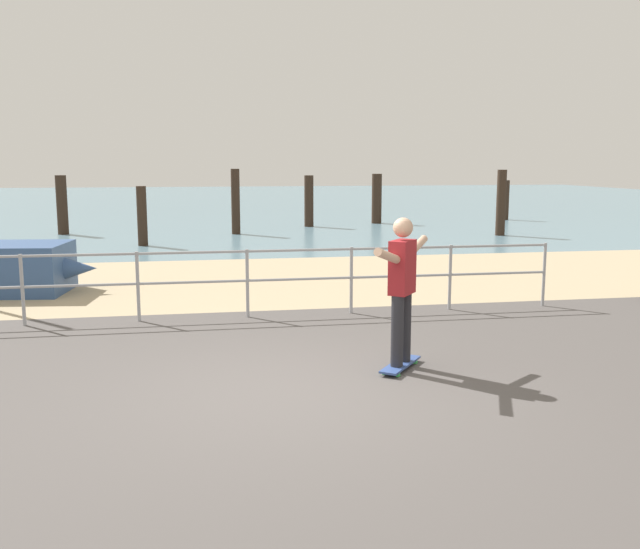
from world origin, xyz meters
TOP-DOWN VIEW (x-y plane):
  - ground_plane at (0.00, -1.00)m, footprint 24.00×10.00m
  - beach_strip at (0.00, 7.00)m, footprint 24.00×6.00m
  - sea_surface at (0.00, 35.00)m, footprint 72.00×50.00m
  - railing_fence at (-1.74, 3.60)m, footprint 12.81×0.05m
  - skateboard at (1.36, 0.60)m, footprint 0.65×0.76m
  - skateboarder at (1.36, 0.60)m, footprint 0.95×1.20m
  - groyne_post_0 at (-5.08, 16.89)m, footprint 0.34×0.34m
  - groyne_post_1 at (-2.34, 13.25)m, footprint 0.27×0.27m
  - groyne_post_2 at (0.41, 16.01)m, footprint 0.28×0.28m
  - groyne_post_3 at (3.15, 18.20)m, footprint 0.33×0.33m
  - groyne_post_4 at (5.89, 19.11)m, footprint 0.37×0.37m
  - groyne_post_5 at (8.64, 14.12)m, footprint 0.29×0.29m
  - groyne_post_6 at (11.38, 19.76)m, footprint 0.29×0.29m

SIDE VIEW (x-z plane):
  - ground_plane at x=0.00m, z-range -0.02..0.02m
  - beach_strip at x=0.00m, z-range -0.02..0.02m
  - sea_surface at x=0.00m, z-range -0.02..0.02m
  - skateboard at x=1.36m, z-range 0.03..0.11m
  - railing_fence at x=-1.74m, z-range 0.17..1.22m
  - groyne_post_6 at x=11.38m, z-range 0.00..1.60m
  - groyne_post_1 at x=-2.34m, z-range 0.00..1.67m
  - groyne_post_3 at x=3.15m, z-range 0.00..1.85m
  - groyne_post_4 at x=5.89m, z-range 0.00..1.88m
  - groyne_post_0 at x=-5.08m, z-range 0.00..1.91m
  - skateboarder at x=1.36m, z-range 0.19..1.84m
  - groyne_post_5 at x=8.64m, z-range 0.00..2.09m
  - groyne_post_2 at x=0.41m, z-range 0.00..2.11m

